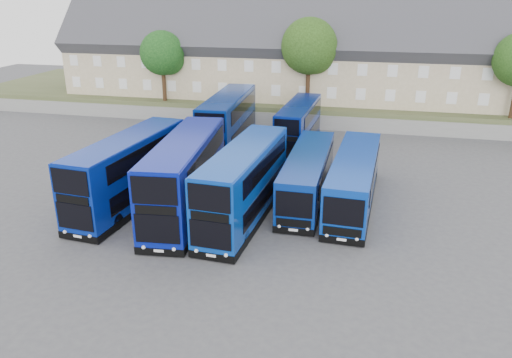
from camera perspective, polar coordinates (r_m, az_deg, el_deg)
The scene contains 13 objects.
ground at distance 31.34m, azimuth -4.14°, elevation -5.14°, with size 120.00×120.00×0.00m, color #46464B.
retaining_wall at distance 53.18m, azimuth 3.43°, elevation 6.70°, with size 70.00×0.40×1.50m, color slate.
earth_bank at distance 62.76m, azimuth 5.02°, elevation 9.08°, with size 80.00×20.00×2.00m, color #45502D.
terrace_row at distance 57.36m, azimuth 10.70°, elevation 13.37°, with size 66.00×10.40×11.20m.
dd_front_left at distance 34.25m, azimuth -14.31°, elevation 0.70°, with size 3.74×11.88×4.65m.
dd_front_mid at distance 32.36m, azimuth -8.05°, elevation 0.18°, with size 4.03×12.46×4.87m.
dd_front_right at distance 31.13m, azimuth -1.38°, elevation -0.71°, with size 3.39×11.75×4.61m.
dd_rear_left at distance 45.67m, azimuth -3.21°, elevation 6.44°, with size 3.28×12.23×4.82m.
dd_rear_right at distance 45.58m, azimuth 4.88°, elevation 5.92°, with size 2.87×10.51×4.14m.
coach_east_a at distance 34.61m, azimuth 5.90°, elevation 0.26°, with size 2.55×11.94×3.26m.
coach_east_b at distance 34.08m, azimuth 11.12°, elevation -0.23°, with size 3.26×12.59×3.41m.
tree_west at distance 56.97m, azimuth -10.50°, elevation 13.79°, with size 4.80×4.80×7.65m.
tree_mid at distance 53.15m, azimuth 6.27°, elevation 14.63°, with size 5.76×5.76×9.18m.
Camera 1 is at (8.54, -26.87, 13.69)m, focal length 35.00 mm.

